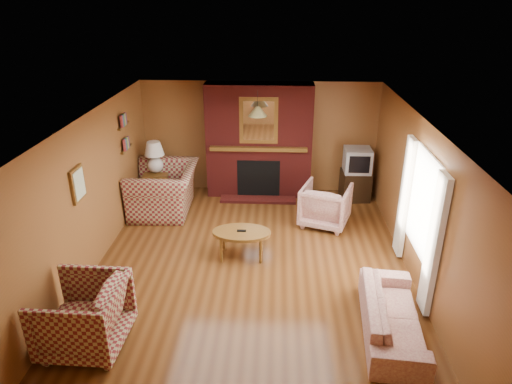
# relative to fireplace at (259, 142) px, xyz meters

# --- Properties ---
(floor) EXTENTS (6.50, 6.50, 0.00)m
(floor) POSITION_rel_fireplace_xyz_m (0.00, -2.98, -1.18)
(floor) COLOR #4A270F
(floor) RESTS_ON ground
(ceiling) EXTENTS (6.50, 6.50, 0.00)m
(ceiling) POSITION_rel_fireplace_xyz_m (0.00, -2.98, 1.22)
(ceiling) COLOR silver
(ceiling) RESTS_ON wall_back
(wall_back) EXTENTS (6.50, 0.00, 6.50)m
(wall_back) POSITION_rel_fireplace_xyz_m (0.00, 0.27, 0.02)
(wall_back) COLOR brown
(wall_back) RESTS_ON floor
(wall_front) EXTENTS (6.50, 0.00, 6.50)m
(wall_front) POSITION_rel_fireplace_xyz_m (0.00, -6.23, 0.02)
(wall_front) COLOR brown
(wall_front) RESTS_ON floor
(wall_left) EXTENTS (0.00, 6.50, 6.50)m
(wall_left) POSITION_rel_fireplace_xyz_m (-2.50, -2.98, 0.02)
(wall_left) COLOR brown
(wall_left) RESTS_ON floor
(wall_right) EXTENTS (0.00, 6.50, 6.50)m
(wall_right) POSITION_rel_fireplace_xyz_m (2.50, -2.98, 0.02)
(wall_right) COLOR brown
(wall_right) RESTS_ON floor
(fireplace) EXTENTS (2.20, 0.82, 2.40)m
(fireplace) POSITION_rel_fireplace_xyz_m (0.00, 0.00, 0.00)
(fireplace) COLOR #5A1613
(fireplace) RESTS_ON floor
(window_right) EXTENTS (0.10, 1.85, 2.00)m
(window_right) POSITION_rel_fireplace_xyz_m (2.45, -3.18, -0.06)
(window_right) COLOR beige
(window_right) RESTS_ON wall_right
(bookshelf) EXTENTS (0.09, 0.55, 0.71)m
(bookshelf) POSITION_rel_fireplace_xyz_m (-2.44, -1.08, 0.48)
(bookshelf) COLOR brown
(bookshelf) RESTS_ON wall_left
(botanical_print) EXTENTS (0.05, 0.40, 0.50)m
(botanical_print) POSITION_rel_fireplace_xyz_m (-2.47, -3.28, 0.37)
(botanical_print) COLOR brown
(botanical_print) RESTS_ON wall_left
(pendant_light) EXTENTS (0.36, 0.36, 0.48)m
(pendant_light) POSITION_rel_fireplace_xyz_m (0.00, -0.68, 0.82)
(pendant_light) COLOR black
(pendant_light) RESTS_ON ceiling
(plaid_loveseat) EXTENTS (1.28, 1.46, 0.93)m
(plaid_loveseat) POSITION_rel_fireplace_xyz_m (-1.85, -0.95, -0.72)
(plaid_loveseat) COLOR maroon
(plaid_loveseat) RESTS_ON floor
(plaid_armchair) EXTENTS (1.02, 1.00, 0.90)m
(plaid_armchair) POSITION_rel_fireplace_xyz_m (-1.95, -4.80, -0.73)
(plaid_armchair) COLOR maroon
(plaid_armchair) RESTS_ON floor
(floral_sofa) EXTENTS (0.87, 1.87, 0.53)m
(floral_sofa) POSITION_rel_fireplace_xyz_m (1.90, -4.38, -0.92)
(floral_sofa) COLOR beige
(floral_sofa) RESTS_ON floor
(floral_armchair) EXTENTS (1.09, 1.10, 0.79)m
(floral_armchair) POSITION_rel_fireplace_xyz_m (1.31, -1.38, -0.79)
(floral_armchair) COLOR beige
(floral_armchair) RESTS_ON floor
(coffee_table) EXTENTS (0.96, 0.60, 0.49)m
(coffee_table) POSITION_rel_fireplace_xyz_m (-0.18, -2.62, -0.76)
(coffee_table) COLOR brown
(coffee_table) RESTS_ON floor
(side_table) EXTENTS (0.54, 0.54, 0.66)m
(side_table) POSITION_rel_fireplace_xyz_m (-2.10, -0.53, -0.85)
(side_table) COLOR brown
(side_table) RESTS_ON floor
(table_lamp) EXTENTS (0.40, 0.40, 0.66)m
(table_lamp) POSITION_rel_fireplace_xyz_m (-2.10, -0.53, -0.15)
(table_lamp) COLOR silver
(table_lamp) RESTS_ON side_table
(tv_stand) EXTENTS (0.62, 0.57, 0.63)m
(tv_stand) POSITION_rel_fireplace_xyz_m (2.05, -0.18, -0.87)
(tv_stand) COLOR black
(tv_stand) RESTS_ON floor
(crt_tv) EXTENTS (0.54, 0.54, 0.50)m
(crt_tv) POSITION_rel_fireplace_xyz_m (2.05, -0.19, -0.31)
(crt_tv) COLOR #A0A3A8
(crt_tv) RESTS_ON tv_stand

